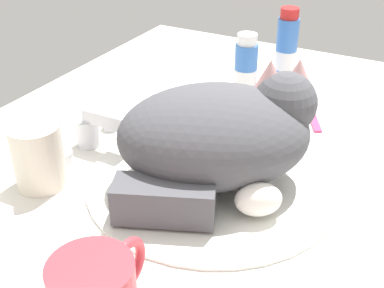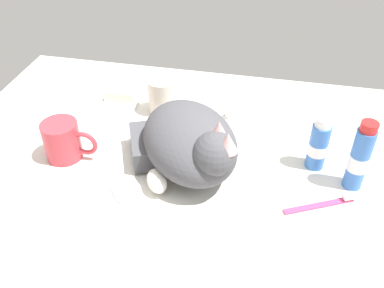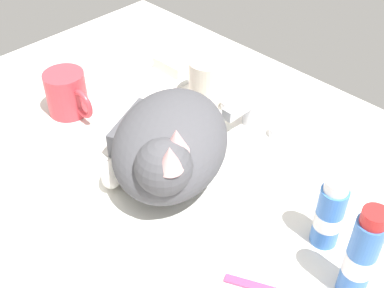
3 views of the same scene
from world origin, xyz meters
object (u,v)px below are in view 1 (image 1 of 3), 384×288
Objects in this scene: cat at (221,134)px; rinse_cup at (38,156)px; faucet at (93,131)px; toothpaste_bottle at (246,70)px; toothbrush at (310,107)px; mouthwash_bottle at (286,53)px.

rinse_cup is at bearing 119.00° from cat.
faucet is 28.49cm from toothpaste_bottle.
faucet is 1.09× the size of toothbrush.
faucet is 36.28cm from toothbrush.
cat is at bearing -164.27° from toothpaste_bottle.
faucet is at bearing -0.23° from rinse_cup.
mouthwash_bottle is (32.18, -17.78, 4.37)cm from faucet.
mouthwash_bottle is at bearing -28.92° from faucet.
rinse_cup is 45.12cm from toothbrush.
rinse_cup is 0.57× the size of mouthwash_bottle.
toothpaste_bottle is 0.90× the size of toothbrush.
faucet is at bearing 151.08° from mouthwash_bottle.
rinse_cup reaches higher than faucet.
mouthwash_bottle reaches higher than rinse_cup.
cat is (0.24, -20.24, 4.59)cm from faucet.
toothbrush is at bearing -42.63° from faucet.
toothpaste_bottle is (36.07, -13.29, 1.19)cm from rinse_cup.
faucet is at bearing 90.69° from cat.
cat reaches higher than toothbrush.
rinse_cup is (-11.00, 0.04, 1.66)cm from faucet.
cat is 23.38cm from rinse_cup.
cat is 2.52× the size of toothpaste_bottle.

